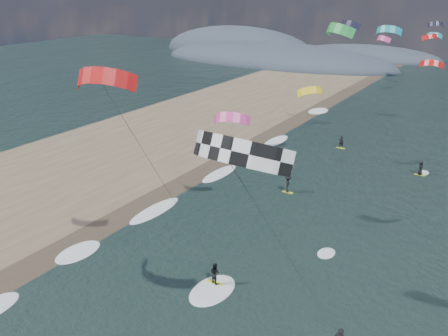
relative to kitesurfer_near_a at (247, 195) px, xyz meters
The scene contains 8 objects.
sand_strip 34.62m from the kitesurfer_near_a, 162.86° to the left, with size 26.00×240.00×0.00m, color brown.
wet_sand_strip 24.31m from the kitesurfer_near_a, 153.43° to the left, with size 3.00×240.00×0.00m, color #382D23.
coastal_hills 120.03m from the kitesurfer_near_a, 115.88° to the left, with size 80.00×41.00×15.00m.
kitesurfer_near_a is the anchor object (origin of this frame).
kitesurfer_near_b 9.57m from the kitesurfer_near_a, 158.83° to the left, with size 6.95×8.56×16.02m.
far_kitesurfers 32.77m from the kitesurfer_near_a, 102.01° to the left, with size 11.53×17.19×1.81m.
bg_kite_field 54.48m from the kitesurfer_near_a, 98.21° to the left, with size 13.75×76.49×8.71m.
shoreline_surf 25.70m from the kitesurfer_near_a, 141.50° to the left, with size 2.40×79.40×0.11m.
Camera 1 is at (16.85, -17.03, 19.88)m, focal length 40.00 mm.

